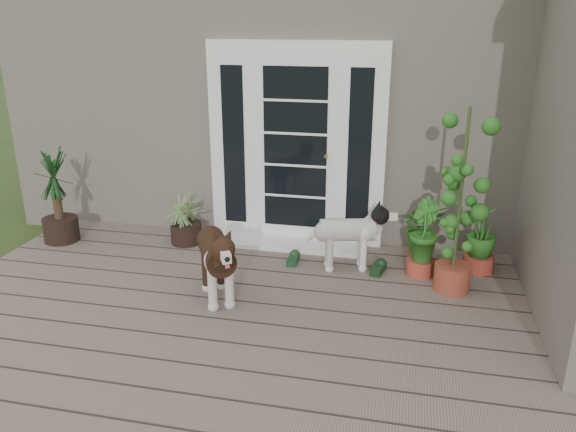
# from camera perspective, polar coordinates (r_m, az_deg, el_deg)

# --- Properties ---
(deck) EXTENTS (6.20, 4.60, 0.12)m
(deck) POSITION_cam_1_polar(r_m,az_deg,el_deg) (4.43, -2.57, -13.75)
(deck) COLOR #6B5B4C
(deck) RESTS_ON ground
(house_main) EXTENTS (7.40, 4.00, 3.10)m
(house_main) POSITION_cam_1_polar(r_m,az_deg,el_deg) (7.93, 5.35, 12.70)
(house_main) COLOR #665E54
(house_main) RESTS_ON ground
(door_unit) EXTENTS (1.90, 0.14, 2.15)m
(door_unit) POSITION_cam_1_polar(r_m,az_deg,el_deg) (6.03, 0.82, 7.17)
(door_unit) COLOR white
(door_unit) RESTS_ON deck
(door_step) EXTENTS (1.60, 0.40, 0.05)m
(door_step) POSITION_cam_1_polar(r_m,az_deg,el_deg) (6.16, 0.39, -2.82)
(door_step) COLOR white
(door_step) RESTS_ON deck
(brindle_dog) EXTENTS (0.70, 0.88, 0.68)m
(brindle_dog) POSITION_cam_1_polar(r_m,az_deg,el_deg) (4.94, -7.26, -4.88)
(brindle_dog) COLOR #341E13
(brindle_dog) RESTS_ON deck
(white_dog) EXTENTS (0.77, 0.47, 0.60)m
(white_dog) POSITION_cam_1_polar(r_m,az_deg,el_deg) (5.54, 5.97, -2.49)
(white_dog) COLOR white
(white_dog) RESTS_ON deck
(spider_plant) EXTENTS (0.72, 0.72, 0.61)m
(spider_plant) POSITION_cam_1_polar(r_m,az_deg,el_deg) (6.25, -10.37, -0.05)
(spider_plant) COLOR #93AD6A
(spider_plant) RESTS_ON deck
(yucca) EXTENTS (0.95, 0.95, 1.05)m
(yucca) POSITION_cam_1_polar(r_m,az_deg,el_deg) (6.64, -22.45, 1.91)
(yucca) COLOR #103217
(yucca) RESTS_ON deck
(herb_a) EXTENTS (0.61, 0.61, 0.56)m
(herb_a) POSITION_cam_1_polar(r_m,az_deg,el_deg) (5.77, 13.36, -2.20)
(herb_a) COLOR #255819
(herb_a) RESTS_ON deck
(herb_b) EXTENTS (0.45, 0.45, 0.55)m
(herb_b) POSITION_cam_1_polar(r_m,az_deg,el_deg) (5.54, 13.39, -3.22)
(herb_b) COLOR #154C16
(herb_b) RESTS_ON deck
(herb_c) EXTENTS (0.39, 0.39, 0.53)m
(herb_c) POSITION_cam_1_polar(r_m,az_deg,el_deg) (5.79, 18.91, -2.86)
(herb_c) COLOR #1F5F1B
(herb_c) RESTS_ON deck
(sapling) EXTENTS (0.65, 0.65, 1.73)m
(sapling) POSITION_cam_1_polar(r_m,az_deg,el_deg) (5.11, 17.07, 1.57)
(sapling) COLOR #2A5C1A
(sapling) RESTS_ON deck
(clog_left) EXTENTS (0.14, 0.29, 0.08)m
(clog_left) POSITION_cam_1_polar(r_m,az_deg,el_deg) (5.74, 0.53, -4.36)
(clog_left) COLOR #17391D
(clog_left) RESTS_ON deck
(clog_right) EXTENTS (0.20, 0.32, 0.09)m
(clog_right) POSITION_cam_1_polar(r_m,az_deg,el_deg) (5.60, 9.14, -5.24)
(clog_right) COLOR black
(clog_right) RESTS_ON deck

